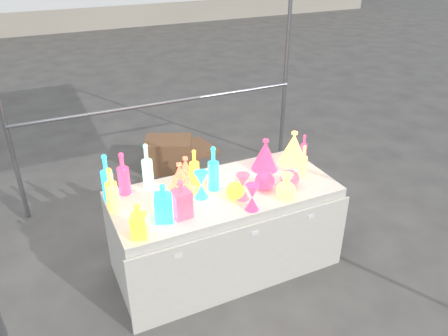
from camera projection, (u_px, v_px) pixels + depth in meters
name	position (u px, v px, depth m)	size (l,w,h in m)	color
ground	(224.00, 263.00, 3.83)	(80.00, 80.00, 0.00)	slate
display_table	(224.00, 229.00, 3.64)	(1.84, 0.83, 0.75)	silver
cardboard_box_closed	(169.00, 154.00, 5.27)	(0.54, 0.39, 0.39)	#8C5E3F
cardboard_box_flat	(186.00, 151.00, 5.72)	(0.72, 0.51, 0.06)	#8C5E3F
bottle_0	(111.00, 188.00, 3.17)	(0.09, 0.09, 0.34)	red
bottle_1	(107.00, 177.00, 3.26)	(0.09, 0.09, 0.38)	#208718
bottle_3	(123.00, 173.00, 3.35)	(0.09, 0.09, 0.36)	#203DBB
bottle_4	(113.00, 193.00, 3.12)	(0.08, 0.08, 0.33)	#15886A
bottle_5	(147.00, 167.00, 3.40)	(0.09, 0.09, 0.39)	#D32A88
bottle_6	(194.00, 167.00, 3.49)	(0.08, 0.08, 0.31)	red
bottle_7	(213.00, 168.00, 3.40)	(0.09, 0.09, 0.38)	#208718
decanter_0	(139.00, 220.00, 2.88)	(0.10, 0.10, 0.26)	red
decanter_1	(181.00, 199.00, 3.08)	(0.13, 0.13, 0.30)	#FF611A
decanter_2	(164.00, 202.00, 3.04)	(0.12, 0.12, 0.29)	#208718
hourglass_0	(243.00, 187.00, 3.31)	(0.11, 0.11, 0.21)	#FF611A
hourglass_1	(252.00, 197.00, 3.18)	(0.10, 0.10, 0.21)	#203DBB
hourglass_2	(286.00, 186.00, 3.33)	(0.10, 0.10, 0.20)	#15886A
hourglass_3	(161.00, 204.00, 3.12)	(0.09, 0.09, 0.19)	#D32A88
hourglass_4	(199.00, 183.00, 3.39)	(0.09, 0.09, 0.19)	red
hourglass_5	(201.00, 185.00, 3.33)	(0.11, 0.11, 0.22)	#208718
globe_0	(235.00, 191.00, 3.34)	(0.15, 0.15, 0.12)	red
globe_1	(286.00, 191.00, 3.34)	(0.15, 0.15, 0.12)	#15886A
globe_2	(290.00, 179.00, 3.50)	(0.16, 0.16, 0.13)	#FF611A
globe_3	(265.00, 182.00, 3.46)	(0.16, 0.16, 0.13)	#203DBB
lampshade_0	(180.00, 176.00, 3.43)	(0.19, 0.19, 0.23)	yellow
lampshade_1	(186.00, 170.00, 3.54)	(0.19, 0.19, 0.22)	yellow
lampshade_2	(265.00, 154.00, 3.72)	(0.23, 0.23, 0.28)	#203DBB
lampshade_3	(294.00, 147.00, 3.82)	(0.25, 0.25, 0.29)	#15886A
bottle_10	(304.00, 148.00, 3.86)	(0.06, 0.06, 0.25)	#203DBB
bottle_11	(303.00, 161.00, 3.60)	(0.06, 0.06, 0.28)	#15886A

